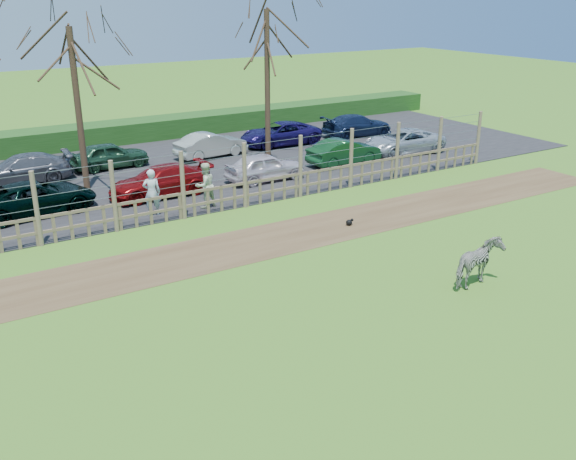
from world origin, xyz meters
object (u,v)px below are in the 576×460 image
car_9 (21,169)px  crow (349,222)px  tree_mid (74,70)px  car_13 (357,125)px  tree_right (267,49)px  car_12 (280,134)px  car_4 (265,167)px  car_6 (403,141)px  visitor_a (152,192)px  zebra (479,263)px  car_5 (344,152)px  car_3 (160,181)px  car_2 (36,198)px  visitor_b (205,185)px  car_10 (110,155)px  car_11 (211,145)px

car_9 → crow: bearing=40.9°
tree_mid → car_13: bearing=8.5°
tree_right → car_12: bearing=47.3°
car_4 → car_6: size_ratio=0.82×
visitor_a → crow: size_ratio=5.93×
zebra → car_12: 18.32m
car_9 → car_12: 13.13m
car_5 → car_12: bearing=3.4°
car_3 → car_13: size_ratio=1.00×
car_5 → car_6: size_ratio=0.84×
car_12 → car_2: bearing=-66.5°
car_2 → car_13: size_ratio=1.04×
car_4 → car_6: (8.39, 0.63, 0.00)m
tree_right → car_6: tree_right is taller
visitor_a → car_13: 16.37m
visitor_b → car_2: (-5.60, 2.63, -0.26)m
car_10 → car_13: 14.07m
zebra → car_6: bearing=-45.8°
car_9 → visitor_b: bearing=40.2°
car_12 → car_13: (4.90, -0.32, 0.00)m
zebra → car_5: zebra is taller
visitor_a → car_10: (0.73, 7.41, -0.26)m
car_3 → car_13: (13.68, 4.94, 0.00)m
car_4 → car_11: same height
car_10 → car_11: (4.89, -0.53, 0.00)m
visitor_a → visitor_b: size_ratio=1.00×
car_5 → car_6: 3.85m
car_6 → car_4: bearing=-81.4°
car_6 → car_10: 14.34m
crow → car_11: size_ratio=0.08×
car_2 → car_11: bearing=-69.7°
car_3 → car_10: size_ratio=1.17×
visitor_b → car_13: 14.67m
visitor_a → car_11: (5.62, 6.88, -0.26)m
visitor_b → car_11: (3.60, 7.09, -0.26)m
tree_mid → car_10: 5.40m
car_10 → car_12: 9.17m
zebra → crow: (-0.04, 5.84, -0.56)m
visitor_b → car_12: (7.87, 7.53, -0.26)m
visitor_b → car_9: size_ratio=0.42×
tree_mid → car_2: 5.34m
car_2 → car_5: size_ratio=1.19×
visitor_b → car_10: size_ratio=0.49×
zebra → car_13: 19.78m
car_13 → visitor_b: bearing=123.3°
car_5 → car_13: 6.52m
car_9 → zebra: bearing=30.6°
car_3 → car_12: same height
car_5 → car_10: size_ratio=1.03×
tree_mid → car_12: 12.13m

